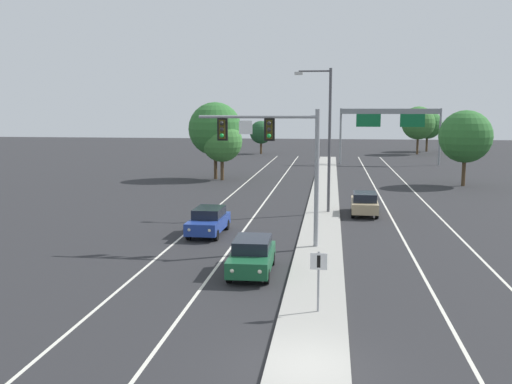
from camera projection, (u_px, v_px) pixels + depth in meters
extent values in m
plane|color=#28282B|center=(308.00, 370.00, 16.24)|extent=(260.00, 260.00, 0.00)
cube|color=#9E9B93|center=(321.00, 233.00, 33.89)|extent=(2.40, 110.00, 0.15)
cube|color=silver|center=(257.00, 212.00, 41.38)|extent=(0.14, 100.00, 0.01)
cube|color=silver|center=(390.00, 215.00, 40.16)|extent=(0.14, 100.00, 0.01)
cube|color=silver|center=(213.00, 211.00, 41.81)|extent=(0.14, 100.00, 0.01)
cube|color=silver|center=(438.00, 216.00, 39.73)|extent=(0.14, 100.00, 0.01)
cylinder|color=gray|center=(317.00, 179.00, 29.80)|extent=(0.24, 0.24, 7.20)
cylinder|color=gray|center=(258.00, 117.00, 29.75)|extent=(6.23, 0.16, 0.16)
cube|color=black|center=(269.00, 129.00, 29.80)|extent=(0.56, 0.06, 1.20)
cube|color=#38330F|center=(269.00, 129.00, 29.76)|extent=(0.32, 0.32, 1.00)
sphere|color=#282828|center=(269.00, 123.00, 29.55)|extent=(0.22, 0.22, 0.22)
sphere|color=#282828|center=(269.00, 130.00, 29.60)|extent=(0.22, 0.22, 0.22)
sphere|color=green|center=(269.00, 136.00, 29.64)|extent=(0.22, 0.22, 0.22)
cube|color=black|center=(222.00, 129.00, 30.13)|extent=(0.56, 0.06, 1.20)
cube|color=#38330F|center=(222.00, 129.00, 30.09)|extent=(0.32, 0.32, 1.00)
sphere|color=#282828|center=(222.00, 123.00, 29.88)|extent=(0.22, 0.22, 0.22)
sphere|color=#282828|center=(222.00, 129.00, 29.92)|extent=(0.22, 0.22, 0.22)
sphere|color=green|center=(222.00, 135.00, 29.97)|extent=(0.22, 0.22, 0.22)
cube|color=white|center=(246.00, 127.00, 29.89)|extent=(0.70, 0.04, 0.70)
cylinder|color=gray|center=(318.00, 282.00, 20.36)|extent=(0.08, 0.08, 2.20)
cube|color=white|center=(319.00, 261.00, 20.22)|extent=(0.60, 0.03, 0.60)
cube|color=black|center=(319.00, 262.00, 20.21)|extent=(0.12, 0.01, 0.44)
cylinder|color=#4C4C51|center=(329.00, 141.00, 39.84)|extent=(0.20, 0.20, 10.00)
cylinder|color=#4C4C51|center=(315.00, 71.00, 39.30)|extent=(2.20, 0.12, 0.12)
cube|color=#B7B7B2|center=(299.00, 73.00, 39.47)|extent=(0.56, 0.28, 0.20)
cube|color=#195633|center=(252.00, 259.00, 25.72)|extent=(1.90, 4.44, 0.70)
cube|color=black|center=(252.00, 244.00, 25.85)|extent=(1.64, 2.41, 0.56)
sphere|color=#EAE5C6|center=(260.00, 272.00, 23.51)|extent=(0.18, 0.18, 0.18)
sphere|color=#EAE5C6|center=(232.00, 271.00, 23.63)|extent=(0.18, 0.18, 0.18)
cylinder|color=black|center=(267.00, 276.00, 24.21)|extent=(0.24, 0.65, 0.64)
cylinder|color=black|center=(229.00, 275.00, 24.38)|extent=(0.24, 0.65, 0.64)
cylinder|color=black|center=(272.00, 258.00, 27.16)|extent=(0.24, 0.65, 0.64)
cylinder|color=black|center=(239.00, 257.00, 27.33)|extent=(0.24, 0.65, 0.64)
cube|color=navy|center=(208.00, 223.00, 33.73)|extent=(1.89, 4.44, 0.70)
cube|color=black|center=(209.00, 212.00, 33.85)|extent=(1.63, 2.41, 0.56)
sphere|color=#EAE5C6|center=(209.00, 231.00, 31.50)|extent=(0.18, 0.18, 0.18)
sphere|color=#EAE5C6|center=(189.00, 230.00, 31.67)|extent=(0.18, 0.18, 0.18)
cylinder|color=black|center=(216.00, 235.00, 32.19)|extent=(0.23, 0.64, 0.64)
cylinder|color=black|center=(189.00, 234.00, 32.43)|extent=(0.23, 0.64, 0.64)
cylinder|color=black|center=(227.00, 225.00, 35.12)|extent=(0.23, 0.64, 0.64)
cylinder|color=black|center=(201.00, 224.00, 35.37)|extent=(0.23, 0.64, 0.64)
cube|color=tan|center=(364.00, 205.00, 40.22)|extent=(1.90, 4.44, 0.70)
cube|color=black|center=(365.00, 197.00, 39.92)|extent=(1.64, 2.41, 0.56)
sphere|color=#EAE5C6|center=(356.00, 199.00, 42.44)|extent=(0.18, 0.18, 0.18)
sphere|color=#EAE5C6|center=(371.00, 200.00, 42.26)|extent=(0.18, 0.18, 0.18)
cylinder|color=black|center=(352.00, 206.00, 41.86)|extent=(0.24, 0.65, 0.64)
cylinder|color=black|center=(375.00, 207.00, 41.62)|extent=(0.24, 0.65, 0.64)
cylinder|color=black|center=(353.00, 213.00, 38.93)|extent=(0.24, 0.65, 0.64)
cylinder|color=black|center=(377.00, 214.00, 38.68)|extent=(0.24, 0.65, 0.64)
cylinder|color=gray|center=(340.00, 136.00, 77.16)|extent=(0.28, 0.28, 7.50)
cylinder|color=gray|center=(440.00, 137.00, 75.47)|extent=(0.28, 0.28, 7.50)
cube|color=gray|center=(390.00, 111.00, 75.83)|extent=(13.00, 0.36, 0.70)
cube|color=#0F6033|center=(368.00, 120.00, 76.18)|extent=(3.20, 0.08, 1.70)
cube|color=#0F6033|center=(412.00, 121.00, 75.44)|extent=(3.20, 0.08, 1.70)
cylinder|color=#4C3823|center=(261.00, 148.00, 95.46)|extent=(0.36, 0.36, 2.07)
sphere|color=#1E4C28|center=(261.00, 132.00, 95.09)|extent=(3.79, 3.79, 3.79)
cylinder|color=#4C3823|center=(222.00, 169.00, 59.86)|extent=(0.36, 0.36, 2.34)
sphere|color=#387533|center=(222.00, 141.00, 59.44)|extent=(4.27, 4.27, 4.27)
cylinder|color=#4C3823|center=(464.00, 172.00, 55.23)|extent=(0.36, 0.36, 2.76)
sphere|color=#2D6B2D|center=(465.00, 136.00, 54.74)|extent=(5.04, 5.04, 5.04)
cylinder|color=#4C3823|center=(427.00, 144.00, 100.66)|extent=(0.36, 0.36, 2.73)
sphere|color=#2D6B2D|center=(428.00, 125.00, 100.18)|extent=(5.00, 5.00, 5.00)
cylinder|color=#4C3823|center=(417.00, 145.00, 94.27)|extent=(0.36, 0.36, 2.97)
sphere|color=#387533|center=(418.00, 123.00, 93.75)|extent=(5.44, 5.44, 5.44)
cylinder|color=#4C3823|center=(216.00, 165.00, 60.65)|extent=(0.36, 0.36, 3.07)
sphere|color=#2D6B2D|center=(215.00, 129.00, 60.11)|extent=(5.61, 5.61, 5.61)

